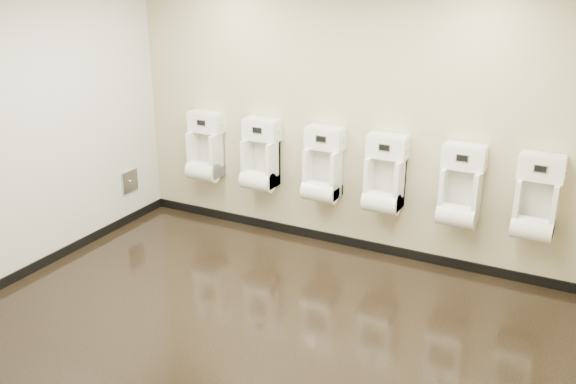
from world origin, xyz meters
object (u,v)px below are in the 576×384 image
object	(u,v)px
urinal_1	(260,160)
urinal_3	(384,180)
urinal_5	(536,204)
urinal_0	(205,151)
access_panel	(130,181)
urinal_2	(323,170)
urinal_4	(460,192)

from	to	relation	value
urinal_1	urinal_3	bearing A→B (deg)	0.00
urinal_5	urinal_0	bearing A→B (deg)	180.00
access_panel	urinal_5	xyz separation A→B (m)	(4.40, 0.41, 0.36)
urinal_2	urinal_5	xyz separation A→B (m)	(2.12, 0.00, 0.00)
urinal_3	urinal_1	bearing A→B (deg)	180.00
urinal_2	urinal_5	distance (m)	2.12
urinal_2	urinal_4	world-z (taller)	same
urinal_0	urinal_5	xyz separation A→B (m)	(3.59, 0.00, 0.00)
urinal_4	urinal_5	world-z (taller)	same
access_panel	urinal_2	size ratio (longest dim) A/B	0.33
urinal_4	urinal_0	bearing A→B (deg)	180.00
urinal_0	urinal_2	bearing A→B (deg)	0.00
urinal_0	urinal_5	size ratio (longest dim) A/B	1.00
urinal_1	urinal_4	bearing A→B (deg)	0.00
urinal_1	urinal_2	bearing A→B (deg)	0.00
urinal_0	urinal_2	distance (m)	1.48
urinal_1	urinal_4	world-z (taller)	same
urinal_0	urinal_4	distance (m)	2.91
urinal_4	urinal_5	size ratio (longest dim) A/B	1.00
urinal_2	urinal_0	bearing A→B (deg)	180.00
urinal_1	urinal_2	world-z (taller)	same
urinal_1	urinal_4	size ratio (longest dim) A/B	1.00
urinal_3	urinal_2	bearing A→B (deg)	180.00
urinal_1	urinal_0	bearing A→B (deg)	180.00
urinal_4	urinal_5	xyz separation A→B (m)	(0.68, 0.00, 0.00)
urinal_0	urinal_3	xyz separation A→B (m)	(2.16, 0.00, 0.00)
access_panel	urinal_4	distance (m)	3.75
urinal_4	urinal_5	bearing A→B (deg)	0.00
access_panel	urinal_2	xyz separation A→B (m)	(2.28, 0.41, 0.36)
access_panel	urinal_1	bearing A→B (deg)	15.17
urinal_1	urinal_5	world-z (taller)	same
urinal_1	urinal_5	distance (m)	2.87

